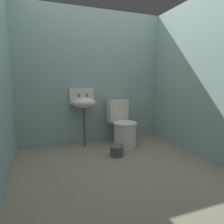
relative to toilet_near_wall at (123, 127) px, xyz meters
name	(u,v)px	position (x,y,z in m)	size (l,w,h in m)	color
ground_plane	(121,174)	(-0.42, -0.92, -0.36)	(2.98, 2.94, 0.08)	gray
wall_back	(92,78)	(-0.42, 0.40, 0.84)	(2.98, 0.10, 2.32)	#89A6A5
wall_right	(204,78)	(0.92, -0.82, 0.84)	(0.10, 2.74, 2.32)	#91ADAA
toilet_near_wall	(123,127)	(0.00, 0.00, 0.00)	(0.43, 0.62, 0.78)	silver
sink	(84,102)	(-0.64, 0.19, 0.43)	(0.42, 0.35, 0.99)	#4D544E
bucket	(117,151)	(-0.29, -0.44, -0.24)	(0.22, 0.22, 0.16)	#4D544E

